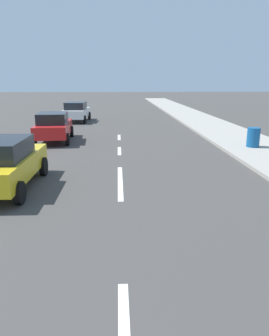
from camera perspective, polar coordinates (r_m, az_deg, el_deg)
ground_plane at (r=17.31m, az=-2.76°, el=4.63°), size 160.00×160.00×0.00m
sidewalk_strip at (r=20.42m, az=16.56°, el=5.86°), size 3.60×80.00×0.14m
lane_stripe_2 at (r=4.85m, az=-1.89°, el=-26.26°), size 0.16×1.80×0.01m
lane_stripe_3 at (r=9.68m, az=-2.53°, el=-4.08°), size 0.16×1.80×0.01m
lane_stripe_4 at (r=11.39m, az=-2.61°, el=-1.07°), size 0.16×1.80×0.01m
lane_stripe_5 at (r=15.16m, az=-2.72°, el=3.10°), size 0.16×1.80×0.01m
lane_stripe_6 at (r=18.85m, az=-2.78°, el=5.53°), size 0.16×1.80×0.01m
parked_car_yellow at (r=10.42m, az=-22.52°, el=0.93°), size 1.91×4.04×1.57m
parked_car_red at (r=18.05m, az=-14.32°, el=7.31°), size 2.03×4.05×1.57m
parked_car_white at (r=26.62m, az=-10.41°, el=10.00°), size 2.04×4.13×1.57m
trash_bin_far at (r=16.35m, az=20.55°, el=5.17°), size 0.60×0.60×0.92m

